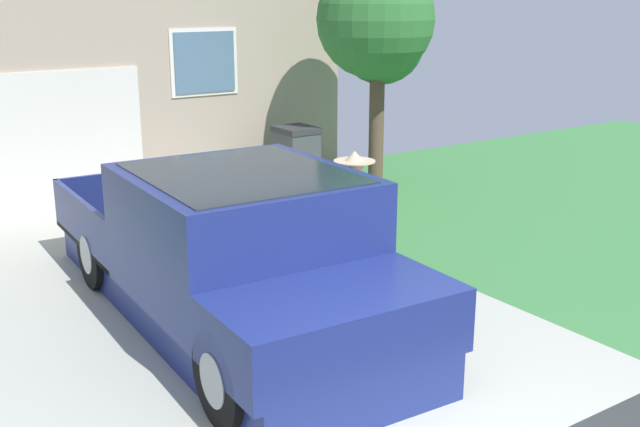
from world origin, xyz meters
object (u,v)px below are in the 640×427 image
(person_with_hat, at_px, (354,215))
(wheeled_trash_bin, at_px, (296,155))
(pickup_truck, at_px, (238,257))
(front_yard_tree, at_px, (377,27))
(handbag, at_px, (379,278))

(person_with_hat, distance_m, wheeled_trash_bin, 4.84)
(person_with_hat, bearing_deg, wheeled_trash_bin, -126.35)
(pickup_truck, distance_m, person_with_hat, 1.62)
(pickup_truck, bearing_deg, front_yard_tree, -138.45)
(person_with_hat, height_order, front_yard_tree, front_yard_tree)
(front_yard_tree, bearing_deg, person_with_hat, -131.15)
(wheeled_trash_bin, bearing_deg, front_yard_tree, -33.11)
(pickup_truck, relative_size, wheeled_trash_bin, 5.28)
(front_yard_tree, distance_m, wheeled_trash_bin, 2.53)
(wheeled_trash_bin, bearing_deg, pickup_truck, -128.33)
(person_with_hat, bearing_deg, pickup_truck, -3.51)
(person_with_hat, height_order, handbag, person_with_hat)
(person_with_hat, bearing_deg, handbag, 126.88)
(front_yard_tree, bearing_deg, pickup_truck, -141.07)
(front_yard_tree, bearing_deg, wheeled_trash_bin, 146.89)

